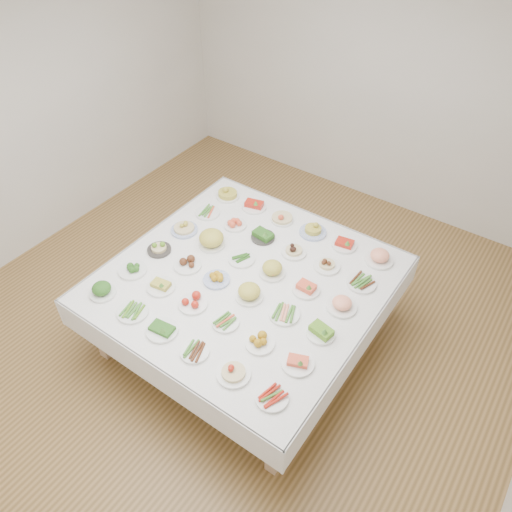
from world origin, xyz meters
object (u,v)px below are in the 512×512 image
Objects in this scene: dish_0 at (102,290)px; dish_35 at (380,256)px; dish_18 at (184,225)px; display_table at (246,284)px.

dish_35 is at bearing 44.95° from dish_0.
dish_0 is at bearing -90.30° from dish_18.
dish_18 is at bearing 168.43° from display_table.
dish_18 is at bearing -158.03° from dish_35.
display_table is at bearing -11.57° from dish_18.
dish_18 is 1.74m from dish_35.
dish_18 is (-0.81, 0.17, 0.14)m from display_table.
dish_18 is 1.00× the size of dish_35.
dish_0 is 2.29m from dish_35.
dish_18 is (0.00, 0.97, 0.02)m from dish_0.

